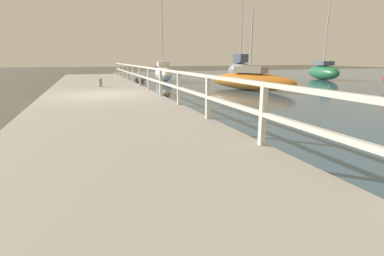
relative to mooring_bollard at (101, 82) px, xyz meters
name	(u,v)px	position (x,y,z in m)	size (l,w,h in m)	color
ground_plane	(102,103)	(-0.15, -3.75, -0.57)	(120.00, 120.00, 0.00)	#4C473D
dock_walkway	(102,99)	(-0.15, -3.75, -0.40)	(4.71, 36.00, 0.34)	#9E998E
railing	(154,76)	(2.10, -3.75, 0.50)	(0.10, 32.50, 1.09)	silver
boulder_water_edge	(142,79)	(3.52, 7.41, -0.36)	(0.56, 0.50, 0.42)	gray
boulder_mid_strip	(166,94)	(2.92, -2.72, -0.42)	(0.41, 0.37, 0.31)	gray
boulder_downstream	(138,80)	(3.06, 6.59, -0.38)	(0.51, 0.46, 0.38)	#666056
mooring_bollard	(101,82)	(0.00, 0.00, 0.00)	(0.16, 0.16, 0.46)	gray
sailboat_green	(323,72)	(19.02, 4.59, 0.12)	(2.63, 5.05, 6.41)	#236B42
sailboat_gray	(240,70)	(11.44, 5.73, 0.33)	(1.63, 3.17, 8.48)	gray
sailboat_orange	(250,80)	(8.35, -1.25, -0.01)	(3.45, 5.85, 4.51)	orange
sailboat_white	(163,73)	(5.24, 7.26, 0.11)	(1.92, 5.31, 7.49)	white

